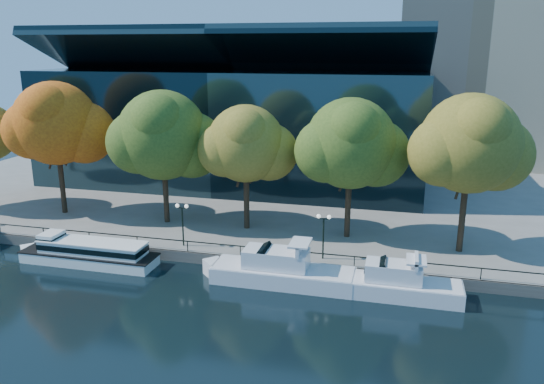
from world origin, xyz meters
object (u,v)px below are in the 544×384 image
(tree_5, at_px, (472,146))
(lamp_2, at_px, (324,226))
(tree_2, at_px, (164,137))
(tree_1, at_px, (57,125))
(tree_4, at_px, (352,146))
(tour_boat, at_px, (86,251))
(cruiser_near, at_px, (277,270))
(lamp_1, at_px, (182,215))
(cruiser_far, at_px, (393,283))
(tree_3, at_px, (247,145))

(tree_5, height_order, lamp_2, tree_5)
(tree_2, xyz_separation_m, tree_5, (29.29, -1.30, 0.63))
(tree_1, height_order, tree_4, tree_1)
(tour_boat, xyz_separation_m, cruiser_near, (17.67, 0.15, 0.06))
(lamp_1, xyz_separation_m, lamp_2, (13.08, 0.00, 0.00))
(cruiser_far, distance_m, tree_2, 27.02)
(tree_1, bearing_deg, tree_4, -0.31)
(cruiser_far, height_order, tree_1, tree_1)
(cruiser_near, bearing_deg, lamp_2, 48.52)
(tree_5, bearing_deg, tree_1, 177.87)
(tree_1, relative_size, tree_3, 1.15)
(tree_3, bearing_deg, lamp_1, -125.64)
(tree_2, relative_size, lamp_1, 3.43)
(lamp_2, bearing_deg, tree_1, 168.13)
(tour_boat, distance_m, tree_5, 35.26)
(tree_3, xyz_separation_m, lamp_2, (8.64, -6.20, -5.57))
(cruiser_far, distance_m, tree_3, 19.75)
(tree_1, distance_m, lamp_2, 31.30)
(tour_boat, distance_m, cruiser_far, 27.06)
(tree_2, bearing_deg, tree_1, 178.83)
(tour_boat, xyz_separation_m, lamp_1, (7.84, 3.83, 2.87))
(cruiser_far, height_order, tree_5, tree_5)
(cruiser_near, relative_size, cruiser_far, 1.21)
(tree_4, xyz_separation_m, lamp_2, (-1.59, -6.12, -6.02))
(lamp_1, bearing_deg, cruiser_near, -20.51)
(tour_boat, xyz_separation_m, cruiser_far, (27.06, -0.01, 0.00))
(tree_5, bearing_deg, lamp_2, -158.35)
(tour_boat, distance_m, lamp_2, 21.46)
(cruiser_far, bearing_deg, lamp_1, 168.69)
(tree_2, bearing_deg, cruiser_near, -34.50)
(tree_4, bearing_deg, lamp_2, -104.61)
(cruiser_near, height_order, tree_3, tree_3)
(cruiser_near, height_order, cruiser_far, cruiser_near)
(lamp_1, bearing_deg, tree_5, 10.71)
(tree_5, relative_size, lamp_2, 3.52)
(tree_4, bearing_deg, cruiser_near, -116.32)
(tree_1, bearing_deg, tour_boat, -48.44)
(cruiser_near, xyz_separation_m, cruiser_far, (9.39, -0.16, -0.06))
(tree_4, xyz_separation_m, lamp_1, (-14.68, -6.12, -6.02))
(tree_4, bearing_deg, tree_1, 179.69)
(tree_1, bearing_deg, cruiser_far, -15.70)
(cruiser_far, height_order, lamp_1, lamp_1)
(cruiser_near, bearing_deg, tree_4, 63.68)
(tree_4, height_order, tree_5, tree_5)
(tree_1, xyz_separation_m, tree_3, (21.25, -0.09, -1.25))
(tree_2, bearing_deg, tree_5, -2.54)
(cruiser_near, bearing_deg, tree_1, 159.49)
(tree_2, distance_m, tree_4, 18.97)
(tree_1, xyz_separation_m, lamp_1, (16.81, -6.29, -6.81))
(tree_5, bearing_deg, cruiser_near, -151.00)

